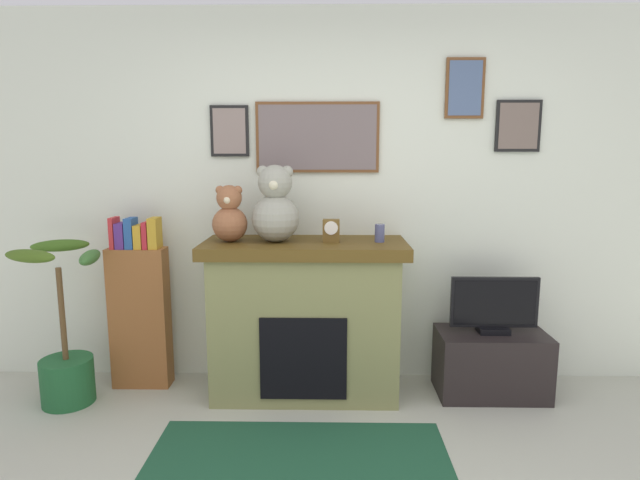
# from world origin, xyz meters

# --- Properties ---
(back_wall) EXTENTS (5.20, 0.15, 2.60)m
(back_wall) POSITION_xyz_m (0.00, 2.00, 1.30)
(back_wall) COLOR silver
(back_wall) RESTS_ON ground_plane
(fireplace) EXTENTS (1.34, 0.61, 1.05)m
(fireplace) POSITION_xyz_m (-0.27, 1.66, 0.53)
(fireplace) COLOR olive
(fireplace) RESTS_ON ground_plane
(bookshelf) EXTENTS (0.39, 0.16, 1.20)m
(bookshelf) POSITION_xyz_m (-1.42, 1.74, 0.56)
(bookshelf) COLOR brown
(bookshelf) RESTS_ON ground_plane
(potted_plant) EXTENTS (0.54, 0.61, 1.06)m
(potted_plant) POSITION_xyz_m (-1.82, 1.47, 0.33)
(potted_plant) COLOR #1E592D
(potted_plant) RESTS_ON ground_plane
(tv_stand) EXTENTS (0.72, 0.40, 0.44)m
(tv_stand) POSITION_xyz_m (0.99, 1.64, 0.22)
(tv_stand) COLOR black
(tv_stand) RESTS_ON ground_plane
(television) EXTENTS (0.58, 0.14, 0.38)m
(television) POSITION_xyz_m (0.99, 1.64, 0.62)
(television) COLOR black
(television) RESTS_ON tv_stand
(area_rug) EXTENTS (1.63, 1.04, 0.01)m
(area_rug) POSITION_xyz_m (-0.27, 0.71, 0.00)
(area_rug) COLOR #1C4A30
(area_rug) RESTS_ON ground_plane
(candle_jar) EXTENTS (0.06, 0.06, 0.12)m
(candle_jar) POSITION_xyz_m (0.22, 1.64, 1.11)
(candle_jar) COLOR #4C517A
(candle_jar) RESTS_ON fireplace
(mantel_clock) EXTENTS (0.11, 0.08, 0.15)m
(mantel_clock) POSITION_xyz_m (-0.10, 1.64, 1.12)
(mantel_clock) COLOR brown
(mantel_clock) RESTS_ON fireplace
(teddy_bear_brown) EXTENTS (0.23, 0.23, 0.37)m
(teddy_bear_brown) POSITION_xyz_m (-0.76, 1.64, 1.22)
(teddy_bear_brown) COLOR #935A39
(teddy_bear_brown) RESTS_ON fireplace
(teddy_bear_tan) EXTENTS (0.31, 0.31, 0.50)m
(teddy_bear_tan) POSITION_xyz_m (-0.46, 1.64, 1.27)
(teddy_bear_tan) COLOR gray
(teddy_bear_tan) RESTS_ON fireplace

